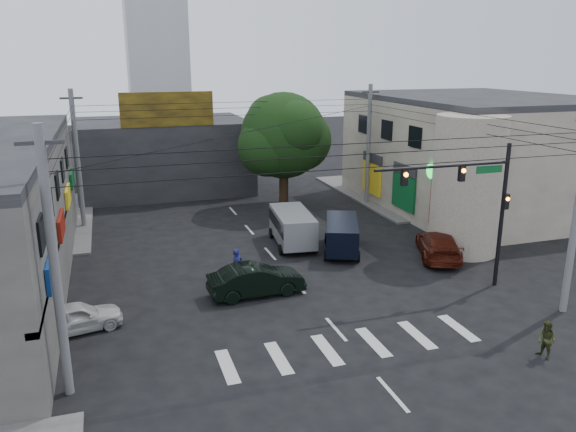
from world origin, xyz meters
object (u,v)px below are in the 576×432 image
utility_pole_near_left (55,267)px  pedestrian_olive (546,340)px  dark_sedan (256,280)px  street_tree (284,136)px  utility_pole_far_left (78,160)px  maroon_sedan (439,245)px  navy_van (342,236)px  traffic_gantry (475,195)px  traffic_officer (237,267)px  silver_minivan (292,229)px  utility_pole_far_right (368,145)px  white_compact (76,317)px

utility_pole_near_left → pedestrian_olive: utility_pole_near_left is taller
dark_sedan → pedestrian_olive: (8.96, -9.15, -0.00)m
street_tree → utility_pole_far_left: size_ratio=0.95×
dark_sedan → maroon_sedan: 11.46m
street_tree → navy_van: bearing=-89.4°
traffic_gantry → traffic_officer: bearing=159.5°
silver_minivan → dark_sedan: bearing=155.0°
street_tree → traffic_officer: 16.23m
utility_pole_near_left → navy_van: (14.62, 10.55, -3.66)m
street_tree → utility_pole_far_right: 6.63m
maroon_sedan → utility_pole_near_left: bearing=46.2°
dark_sedan → silver_minivan: (4.03, 6.60, 0.28)m
street_tree → utility_pole_near_left: utility_pole_near_left is taller
utility_pole_far_left → pedestrian_olive: size_ratio=6.06×
traffic_officer → pedestrian_olive: 14.28m
maroon_sedan → traffic_officer: bearing=26.2°
utility_pole_near_left → pedestrian_olive: size_ratio=6.06×
traffic_gantry → utility_pole_far_left: (-18.32, 17.00, -0.23)m
traffic_gantry → utility_pole_near_left: utility_pole_near_left is taller
white_compact → maroon_sedan: maroon_sedan is taller
utility_pole_far_left → white_compact: bearing=-89.7°
utility_pole_far_right → navy_van: utility_pole_far_right is taller
street_tree → maroon_sedan: (5.02, -13.54, -4.72)m
dark_sedan → maroon_sedan: bearing=-83.2°
pedestrian_olive → traffic_officer: bearing=-147.1°
street_tree → dark_sedan: size_ratio=1.85×
white_compact → utility_pole_far_right: bearing=-64.6°
dark_sedan → pedestrian_olive: dark_sedan is taller
street_tree → white_compact: 22.65m
traffic_officer → pedestrian_olive: size_ratio=1.26×
traffic_gantry → pedestrian_olive: traffic_gantry is taller
traffic_gantry → silver_minivan: (-6.07, 9.13, -3.79)m
utility_pole_far_right → white_compact: bearing=-142.9°
street_tree → traffic_gantry: 18.42m
traffic_officer → utility_pole_far_right: bearing=9.7°
traffic_gantry → maroon_sedan: traffic_gantry is taller
navy_van → pedestrian_olive: navy_van is taller
utility_pole_far_left → navy_van: 18.06m
utility_pole_near_left → navy_van: 18.40m
street_tree → utility_pole_far_right: (6.50, -1.00, -0.87)m
traffic_gantry → utility_pole_near_left: bearing=-169.2°
dark_sedan → pedestrian_olive: 12.80m
navy_van → traffic_officer: size_ratio=2.64×
traffic_gantry → white_compact: size_ratio=1.81×
utility_pole_far_right → traffic_officer: size_ratio=4.81×
navy_van → pedestrian_olive: size_ratio=3.32×
street_tree → traffic_gantry: bearing=-78.0°
street_tree → pedestrian_olive: street_tree is taller
maroon_sedan → silver_minivan: size_ratio=1.11×
white_compact → traffic_officer: bearing=-81.3°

